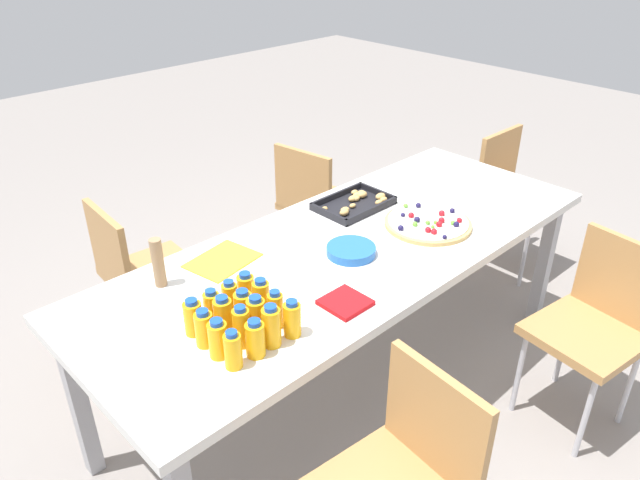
# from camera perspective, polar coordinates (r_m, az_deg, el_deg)

# --- Properties ---
(ground_plane) EXTENTS (12.00, 12.00, 0.00)m
(ground_plane) POSITION_cam_1_polar(r_m,az_deg,el_deg) (2.94, 2.52, -13.34)
(ground_plane) COLOR gray
(party_table) EXTENTS (2.32, 0.88, 0.76)m
(party_table) POSITION_cam_1_polar(r_m,az_deg,el_deg) (2.52, 2.86, -1.67)
(party_table) COLOR silver
(party_table) RESTS_ON ground_plane
(chair_far_left) EXTENTS (0.43, 0.43, 0.83)m
(chair_far_left) POSITION_cam_1_polar(r_m,az_deg,el_deg) (2.94, -16.77, -2.61)
(chair_far_left) COLOR #B7844C
(chair_far_left) RESTS_ON ground_plane
(chair_near_right) EXTENTS (0.45, 0.45, 0.83)m
(chair_near_right) POSITION_cam_1_polar(r_m,az_deg,el_deg) (2.74, 24.77, -6.77)
(chair_near_right) COLOR #B7844C
(chair_near_right) RESTS_ON ground_plane
(chair_end) EXTENTS (0.41, 0.41, 0.83)m
(chair_end) POSITION_cam_1_polar(r_m,az_deg,el_deg) (3.77, 17.71, 4.59)
(chair_end) COLOR #B7844C
(chair_end) RESTS_ON ground_plane
(chair_far_right) EXTENTS (0.45, 0.45, 0.83)m
(chair_far_right) POSITION_cam_1_polar(r_m,az_deg,el_deg) (3.47, -0.39, 3.86)
(chair_far_right) COLOR #B7844C
(chair_far_right) RESTS_ON ground_plane
(chair_near_left) EXTENTS (0.44, 0.44, 0.83)m
(chair_near_left) POSITION_cam_1_polar(r_m,az_deg,el_deg) (1.95, 7.97, -21.08)
(chair_near_left) COLOR #B7844C
(chair_near_left) RESTS_ON ground_plane
(juice_bottle_0) EXTENTS (0.05, 0.05, 0.13)m
(juice_bottle_0) POSITION_cam_1_polar(r_m,az_deg,el_deg) (1.86, -8.23, -10.27)
(juice_bottle_0) COLOR #F9AD14
(juice_bottle_0) RESTS_ON party_table
(juice_bottle_1) EXTENTS (0.06, 0.06, 0.13)m
(juice_bottle_1) POSITION_cam_1_polar(r_m,az_deg,el_deg) (1.89, -6.14, -9.28)
(juice_bottle_1) COLOR #F8AE14
(juice_bottle_1) RESTS_ON party_table
(juice_bottle_2) EXTENTS (0.06, 0.06, 0.15)m
(juice_bottle_2) POSITION_cam_1_polar(r_m,az_deg,el_deg) (1.92, -4.62, -8.15)
(juice_bottle_2) COLOR #F9AC14
(juice_bottle_2) RESTS_ON party_table
(juice_bottle_3) EXTENTS (0.06, 0.06, 0.13)m
(juice_bottle_3) POSITION_cam_1_polar(r_m,az_deg,el_deg) (1.96, -2.65, -7.47)
(juice_bottle_3) COLOR #F9AE14
(juice_bottle_3) RESTS_ON party_table
(juice_bottle_4) EXTENTS (0.06, 0.06, 0.14)m
(juice_bottle_4) POSITION_cam_1_polar(r_m,az_deg,el_deg) (1.90, -9.61, -9.23)
(juice_bottle_4) COLOR #FAAF14
(juice_bottle_4) RESTS_ON party_table
(juice_bottle_5) EXTENTS (0.06, 0.06, 0.15)m
(juice_bottle_5) POSITION_cam_1_polar(r_m,az_deg,el_deg) (1.93, -7.44, -8.15)
(juice_bottle_5) COLOR #FAAD14
(juice_bottle_5) RESTS_ON party_table
(juice_bottle_6) EXTENTS (0.06, 0.06, 0.15)m
(juice_bottle_6) POSITION_cam_1_polar(r_m,az_deg,el_deg) (1.97, -6.05, -7.24)
(juice_bottle_6) COLOR #F8AB14
(juice_bottle_6) RESTS_ON party_table
(juice_bottle_7) EXTENTS (0.05, 0.05, 0.14)m
(juice_bottle_7) POSITION_cam_1_polar(r_m,az_deg,el_deg) (2.00, -4.24, -6.58)
(juice_bottle_7) COLOR #F9AC14
(juice_bottle_7) RESTS_ON party_table
(juice_bottle_8) EXTENTS (0.06, 0.06, 0.13)m
(juice_bottle_8) POSITION_cam_1_polar(r_m,az_deg,el_deg) (1.96, -10.88, -8.23)
(juice_bottle_8) COLOR #FAAD14
(juice_bottle_8) RESTS_ON party_table
(juice_bottle_9) EXTENTS (0.06, 0.06, 0.15)m
(juice_bottle_9) POSITION_cam_1_polar(r_m,az_deg,el_deg) (1.98, -9.12, -7.19)
(juice_bottle_9) COLOR #FAAB14
(juice_bottle_9) RESTS_ON party_table
(juice_bottle_10) EXTENTS (0.06, 0.06, 0.13)m
(juice_bottle_10) POSITION_cam_1_polar(r_m,az_deg,el_deg) (2.02, -7.26, -6.45)
(juice_bottle_10) COLOR #FAAB14
(juice_bottle_10) RESTS_ON party_table
(juice_bottle_11) EXTENTS (0.06, 0.06, 0.15)m
(juice_bottle_11) POSITION_cam_1_polar(r_m,az_deg,el_deg) (2.05, -5.57, -5.56)
(juice_bottle_11) COLOR #FAAE14
(juice_bottle_11) RESTS_ON party_table
(juice_bottle_12) EXTENTS (0.06, 0.06, 0.13)m
(juice_bottle_12) POSITION_cam_1_polar(r_m,az_deg,el_deg) (2.01, -11.89, -7.18)
(juice_bottle_12) COLOR #FAAB14
(juice_bottle_12) RESTS_ON party_table
(juice_bottle_13) EXTENTS (0.06, 0.06, 0.13)m
(juice_bottle_13) POSITION_cam_1_polar(r_m,az_deg,el_deg) (2.04, -10.16, -6.33)
(juice_bottle_13) COLOR #F8AE14
(juice_bottle_13) RESTS_ON party_table
(juice_bottle_14) EXTENTS (0.05, 0.05, 0.13)m
(juice_bottle_14) POSITION_cam_1_polar(r_m,az_deg,el_deg) (2.08, -8.51, -5.50)
(juice_bottle_14) COLOR #FAAD14
(juice_bottle_14) RESTS_ON party_table
(juice_bottle_15) EXTENTS (0.06, 0.06, 0.14)m
(juice_bottle_15) POSITION_cam_1_polar(r_m,az_deg,el_deg) (2.11, -7.01, -4.78)
(juice_bottle_15) COLOR #F9AB14
(juice_bottle_15) RESTS_ON party_table
(fruit_pizza) EXTENTS (0.38, 0.38, 0.05)m
(fruit_pizza) POSITION_cam_1_polar(r_m,az_deg,el_deg) (2.67, 10.17, 1.60)
(fruit_pizza) COLOR tan
(fruit_pizza) RESTS_ON party_table
(snack_tray) EXTENTS (0.34, 0.24, 0.04)m
(snack_tray) POSITION_cam_1_polar(r_m,az_deg,el_deg) (2.81, 3.39, 3.51)
(snack_tray) COLOR black
(snack_tray) RESTS_ON party_table
(plate_stack) EXTENTS (0.20, 0.20, 0.03)m
(plate_stack) POSITION_cam_1_polar(r_m,az_deg,el_deg) (2.42, 2.96, -0.99)
(plate_stack) COLOR blue
(plate_stack) RESTS_ON party_table
(napkin_stack) EXTENTS (0.15, 0.15, 0.02)m
(napkin_stack) POSITION_cam_1_polar(r_m,az_deg,el_deg) (2.13, 2.40, -5.92)
(napkin_stack) COLOR red
(napkin_stack) RESTS_ON party_table
(cardboard_tube) EXTENTS (0.04, 0.04, 0.19)m
(cardboard_tube) POSITION_cam_1_polar(r_m,az_deg,el_deg) (2.26, -15.04, -2.08)
(cardboard_tube) COLOR #9E7A56
(cardboard_tube) RESTS_ON party_table
(paper_folder) EXTENTS (0.29, 0.24, 0.01)m
(paper_folder) POSITION_cam_1_polar(r_m,az_deg,el_deg) (2.41, -9.18, -1.91)
(paper_folder) COLOR yellow
(paper_folder) RESTS_ON party_table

